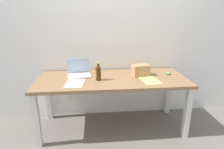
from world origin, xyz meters
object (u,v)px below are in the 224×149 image
Objects in this scene: desk at (112,84)px; computer_mouse at (168,73)px; beer_bottle at (98,73)px; cardboard_box at (141,70)px; laptop_left at (79,72)px.

computer_mouse is (0.80, 0.09, 0.10)m from desk.
beer_bottle is at bearing -162.57° from computer_mouse.
cardboard_box is (0.40, 0.07, 0.16)m from desk.
desk is 19.79× the size of computer_mouse.
beer_bottle is 1.05× the size of cardboard_box.
computer_mouse is 0.41m from cardboard_box.
beer_bottle is at bearing -161.50° from desk.
cardboard_box is at bearing -168.86° from computer_mouse.
beer_bottle is at bearing -167.14° from cardboard_box.
desk is at bearing -164.90° from computer_mouse.
desk is 8.99× the size of cardboard_box.
laptop_left reaches higher than desk.
desk is at bearing 18.50° from beer_bottle.
cardboard_box reaches higher than computer_mouse.
laptop_left reaches higher than computer_mouse.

